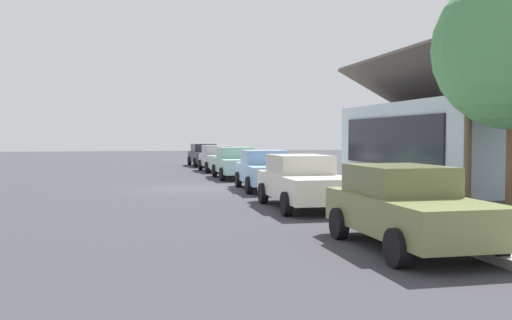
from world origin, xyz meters
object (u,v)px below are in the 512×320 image
object	(u,v)px
car_olive	(406,206)
fire_hydrant_red	(350,190)
car_ivory	(303,181)
car_charcoal	(204,155)
car_skyblue	(265,170)
car_seafoam	(236,162)
car_silver	(217,158)
utility_pole_wooden	(469,81)

from	to	relation	value
car_olive	fire_hydrant_red	world-z (taller)	car_olive
car_ivory	car_olive	size ratio (longest dim) A/B	1.10
car_charcoal	car_skyblue	xyz separation A→B (m)	(18.53, 0.07, 0.00)
car_skyblue	fire_hydrant_red	bearing A→B (deg)	16.30
car_olive	fire_hydrant_red	distance (m)	6.71
car_charcoal	car_skyblue	distance (m)	18.53
car_charcoal	car_skyblue	world-z (taller)	same
car_charcoal	car_ivory	world-z (taller)	same
car_seafoam	fire_hydrant_red	world-z (taller)	car_seafoam
car_seafoam	car_ivory	bearing A→B (deg)	-0.08
car_charcoal	fire_hydrant_red	distance (m)	24.24
car_silver	car_olive	xyz separation A→B (m)	(24.49, -0.07, 0.00)
car_charcoal	car_olive	distance (m)	30.73
car_olive	car_skyblue	bearing A→B (deg)	179.47
car_seafoam	car_olive	size ratio (longest dim) A/B	1.06
car_charcoal	utility_pole_wooden	size ratio (longest dim) A/B	0.64
car_seafoam	car_skyblue	bearing A→B (deg)	1.18
car_skyblue	car_olive	bearing A→B (deg)	2.27
car_skyblue	car_olive	size ratio (longest dim) A/B	1.10
car_ivory	utility_pole_wooden	size ratio (longest dim) A/B	0.63
utility_pole_wooden	fire_hydrant_red	size ratio (longest dim) A/B	10.56
fire_hydrant_red	car_charcoal	bearing A→B (deg)	-176.64
car_charcoal	car_silver	bearing A→B (deg)	-1.69
car_seafoam	car_olive	bearing A→B (deg)	0.61
car_silver	car_ivory	size ratio (longest dim) A/B	0.93
car_silver	car_skyblue	distance (m)	12.29
car_ivory	fire_hydrant_red	xyz separation A→B (m)	(-0.17, 1.59, -0.32)
car_ivory	car_olive	xyz separation A→B (m)	(6.37, 0.11, -0.00)
car_silver	car_ivory	bearing A→B (deg)	-1.99
car_silver	utility_pole_wooden	distance (m)	19.12
car_olive	car_ivory	bearing A→B (deg)	-178.90
car_ivory	utility_pole_wooden	bearing A→B (deg)	91.41
car_olive	utility_pole_wooden	size ratio (longest dim) A/B	0.58
car_silver	car_seafoam	size ratio (longest dim) A/B	0.96
car_silver	car_olive	distance (m)	24.49
car_seafoam	fire_hydrant_red	xyz separation A→B (m)	(12.02, 1.38, -0.32)
car_skyblue	fire_hydrant_red	size ratio (longest dim) A/B	6.71
car_silver	car_ivory	world-z (taller)	same
car_charcoal	utility_pole_wooden	bearing A→B (deg)	10.78
car_ivory	fire_hydrant_red	size ratio (longest dim) A/B	6.68
car_seafoam	car_olive	world-z (taller)	same
car_silver	car_seafoam	distance (m)	5.94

